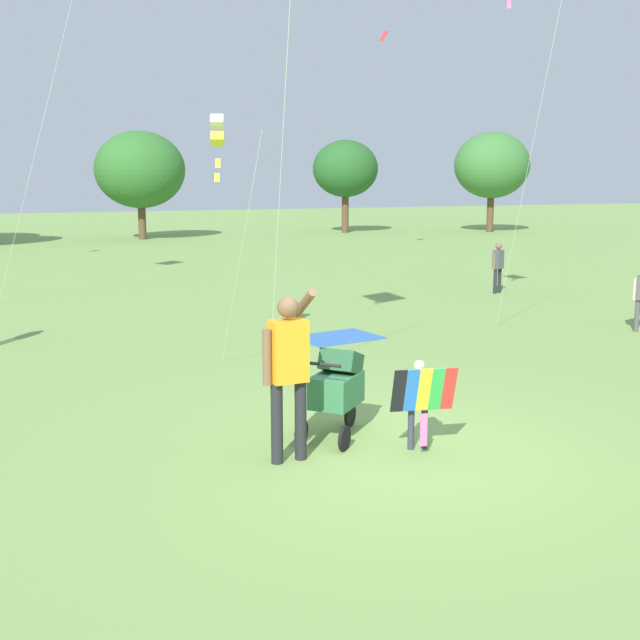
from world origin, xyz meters
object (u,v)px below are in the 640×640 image
object	(u,v)px
stroller	(337,385)
kite_green_novelty	(218,134)
picnic_blanket	(338,337)
child_with_butterfly_kite	(420,396)
person_adult_flyer	(288,363)
person_couple_left	(498,264)

from	to	relation	value
stroller	kite_green_novelty	world-z (taller)	kite_green_novelty
picnic_blanket	child_with_butterfly_kite	bearing A→B (deg)	-104.71
kite_green_novelty	picnic_blanket	world-z (taller)	kite_green_novelty
kite_green_novelty	child_with_butterfly_kite	bearing A→B (deg)	-79.51
stroller	kite_green_novelty	xyz separation A→B (m)	(-0.25, 4.12, 2.98)
person_adult_flyer	kite_green_novelty	world-z (taller)	kite_green_novelty
kite_green_novelty	person_couple_left	bearing A→B (deg)	28.92
child_with_butterfly_kite	person_adult_flyer	bearing A→B (deg)	171.33
person_couple_left	picnic_blanket	distance (m)	7.05
person_adult_flyer	picnic_blanket	size ratio (longest dim) A/B	1.23
person_adult_flyer	child_with_butterfly_kite	bearing A→B (deg)	-8.67
stroller	child_with_butterfly_kite	bearing A→B (deg)	-49.02
child_with_butterfly_kite	picnic_blanket	size ratio (longest dim) A/B	0.67
stroller	person_couple_left	xyz separation A→B (m)	(8.17, 8.77, 0.15)
person_adult_flyer	picnic_blanket	distance (m)	6.46
child_with_butterfly_kite	stroller	bearing A→B (deg)	130.98
stroller	picnic_blanket	xyz separation A→B (m)	(2.19, 5.12, -0.60)
person_couple_left	person_adult_flyer	bearing A→B (deg)	-133.87
picnic_blanket	person_couple_left	bearing A→B (deg)	31.44
stroller	person_couple_left	distance (m)	11.98
person_couple_left	picnic_blanket	size ratio (longest dim) A/B	0.86
kite_green_novelty	person_couple_left	distance (m)	10.02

